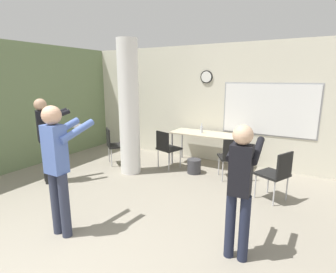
% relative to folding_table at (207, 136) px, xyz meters
% --- Properties ---
extents(wall_left_accent, '(0.12, 7.00, 2.80)m').
position_rel_folding_table_xyz_m(wall_left_accent, '(-3.60, -2.05, 0.68)').
color(wall_left_accent, '#6B7F56').
rests_on(wall_left_accent, ground_plane).
extents(wall_back, '(8.00, 0.15, 2.80)m').
position_rel_folding_table_xyz_m(wall_back, '(-0.07, 0.51, 0.68)').
color(wall_back, beige).
rests_on(wall_back, ground_plane).
extents(support_pillar, '(0.43, 0.43, 2.80)m').
position_rel_folding_table_xyz_m(support_pillar, '(-1.27, -1.24, 0.68)').
color(support_pillar, white).
rests_on(support_pillar, ground_plane).
extents(folding_table, '(1.65, 0.65, 0.78)m').
position_rel_folding_table_xyz_m(folding_table, '(0.00, 0.00, 0.00)').
color(folding_table, beige).
rests_on(folding_table, ground_plane).
extents(bottle_on_table, '(0.07, 0.07, 0.23)m').
position_rel_folding_table_xyz_m(bottle_on_table, '(-0.12, -0.03, 0.14)').
color(bottle_on_table, silver).
rests_on(bottle_on_table, folding_table).
extents(waste_bin, '(0.30, 0.30, 0.31)m').
position_rel_folding_table_xyz_m(waste_bin, '(-0.03, -0.60, -0.57)').
color(waste_bin, '#38383D').
rests_on(waste_bin, ground_plane).
extents(chair_mid_room, '(0.59, 0.59, 0.87)m').
position_rel_folding_table_xyz_m(chair_mid_room, '(1.68, -1.14, -0.21)').
color(chair_mid_room, black).
rests_on(chair_mid_room, ground_plane).
extents(chair_table_right, '(0.60, 0.60, 0.87)m').
position_rel_folding_table_xyz_m(chair_table_right, '(0.76, -0.58, -0.21)').
color(chair_table_right, black).
rests_on(chair_table_right, ground_plane).
extents(chair_near_pillar, '(0.62, 0.62, 0.87)m').
position_rel_folding_table_xyz_m(chair_near_pillar, '(-1.94, -0.98, -0.21)').
color(chair_near_pillar, black).
rests_on(chair_near_pillar, ground_plane).
extents(chair_table_left, '(0.55, 0.55, 0.87)m').
position_rel_folding_table_xyz_m(chair_table_left, '(-0.70, -0.62, -0.21)').
color(chair_table_left, black).
rests_on(chair_table_left, ground_plane).
extents(person_playing_side, '(0.36, 0.61, 1.57)m').
position_rel_folding_table_xyz_m(person_playing_side, '(1.52, -2.86, 0.20)').
color(person_playing_side, '#1E2338').
rests_on(person_playing_side, ground_plane).
extents(person_watching_back, '(0.57, 0.67, 1.66)m').
position_rel_folding_table_xyz_m(person_watching_back, '(-2.34, -2.49, 0.25)').
color(person_watching_back, black).
rests_on(person_watching_back, ground_plane).
extents(person_playing_front, '(0.37, 0.67, 1.71)m').
position_rel_folding_table_xyz_m(person_playing_front, '(-0.61, -3.54, 0.29)').
color(person_playing_front, '#2D3347').
rests_on(person_playing_front, ground_plane).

